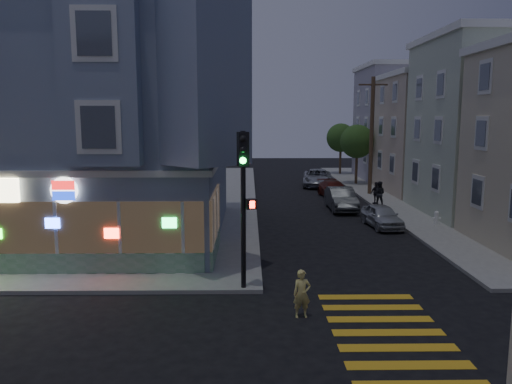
{
  "coord_description": "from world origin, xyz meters",
  "views": [
    {
      "loc": [
        2.52,
        -14.65,
        6.11
      ],
      "look_at": [
        2.82,
        6.87,
        2.87
      ],
      "focal_mm": 35.0,
      "sensor_mm": 36.0,
      "label": 1
    }
  ],
  "objects_px": {
    "parked_car_c": "(334,190)",
    "utility_pole": "(371,134)",
    "parked_car_d": "(317,178)",
    "fire_hydrant": "(437,217)",
    "pedestrian_a": "(379,194)",
    "parked_car_b": "(341,199)",
    "parked_car_a": "(382,216)",
    "street_tree_near": "(357,142)",
    "street_tree_far": "(341,138)",
    "traffic_signal": "(244,184)",
    "pedestrian_b": "(376,193)",
    "running_child": "(302,294)"
  },
  "relations": [
    {
      "from": "street_tree_near",
      "to": "running_child",
      "type": "xyz_separation_m",
      "value": [
        -8.06,
        -30.03,
        -3.19
      ]
    },
    {
      "from": "fire_hydrant",
      "to": "parked_car_d",
      "type": "bearing_deg",
      "value": 104.75
    },
    {
      "from": "parked_car_c",
      "to": "utility_pole",
      "type": "bearing_deg",
      "value": 12.03
    },
    {
      "from": "parked_car_a",
      "to": "parked_car_d",
      "type": "relative_size",
      "value": 0.69
    },
    {
      "from": "street_tree_near",
      "to": "fire_hydrant",
      "type": "relative_size",
      "value": 6.82
    },
    {
      "from": "pedestrian_a",
      "to": "parked_car_c",
      "type": "relative_size",
      "value": 0.39
    },
    {
      "from": "parked_car_c",
      "to": "parked_car_d",
      "type": "xyz_separation_m",
      "value": [
        -0.4,
        6.3,
        0.13
      ]
    },
    {
      "from": "street_tree_far",
      "to": "pedestrian_a",
      "type": "height_order",
      "value": "street_tree_far"
    },
    {
      "from": "running_child",
      "to": "fire_hydrant",
      "type": "height_order",
      "value": "running_child"
    },
    {
      "from": "pedestrian_b",
      "to": "parked_car_a",
      "type": "xyz_separation_m",
      "value": [
        -1.36,
        -6.67,
        -0.28
      ]
    },
    {
      "from": "pedestrian_a",
      "to": "traffic_signal",
      "type": "height_order",
      "value": "traffic_signal"
    },
    {
      "from": "running_child",
      "to": "fire_hydrant",
      "type": "distance_m",
      "value": 15.38
    },
    {
      "from": "street_tree_far",
      "to": "parked_car_c",
      "type": "xyz_separation_m",
      "value": [
        -3.2,
        -15.05,
        -3.31
      ]
    },
    {
      "from": "parked_car_c",
      "to": "fire_hydrant",
      "type": "xyz_separation_m",
      "value": [
        4.0,
        -10.41,
        -0.07
      ]
    },
    {
      "from": "street_tree_far",
      "to": "pedestrian_a",
      "type": "distance_m",
      "value": 19.75
    },
    {
      "from": "pedestrian_a",
      "to": "parked_car_b",
      "type": "distance_m",
      "value": 2.81
    },
    {
      "from": "utility_pole",
      "to": "running_child",
      "type": "height_order",
      "value": "utility_pole"
    },
    {
      "from": "street_tree_near",
      "to": "parked_car_b",
      "type": "xyz_separation_m",
      "value": [
        -3.6,
        -12.25,
        -3.19
      ]
    },
    {
      "from": "street_tree_far",
      "to": "pedestrian_a",
      "type": "xyz_separation_m",
      "value": [
        -0.9,
        -19.51,
        -2.95
      ]
    },
    {
      "from": "street_tree_far",
      "to": "fire_hydrant",
      "type": "bearing_deg",
      "value": -88.2
    },
    {
      "from": "street_tree_near",
      "to": "traffic_signal",
      "type": "relative_size",
      "value": 0.96
    },
    {
      "from": "pedestrian_b",
      "to": "parked_car_b",
      "type": "bearing_deg",
      "value": 7.95
    },
    {
      "from": "street_tree_far",
      "to": "parked_car_d",
      "type": "relative_size",
      "value": 0.97
    },
    {
      "from": "parked_car_c",
      "to": "parked_car_d",
      "type": "height_order",
      "value": "parked_car_d"
    },
    {
      "from": "parked_car_d",
      "to": "parked_car_c",
      "type": "bearing_deg",
      "value": -79.32
    },
    {
      "from": "utility_pole",
      "to": "parked_car_b",
      "type": "relative_size",
      "value": 1.98
    },
    {
      "from": "parked_car_a",
      "to": "parked_car_c",
      "type": "distance_m",
      "value": 10.44
    },
    {
      "from": "street_tree_far",
      "to": "pedestrian_a",
      "type": "bearing_deg",
      "value": -92.64
    },
    {
      "from": "parked_car_d",
      "to": "fire_hydrant",
      "type": "xyz_separation_m",
      "value": [
        4.4,
        -16.71,
        -0.2
      ]
    },
    {
      "from": "pedestrian_a",
      "to": "parked_car_c",
      "type": "bearing_deg",
      "value": -41.39
    },
    {
      "from": "running_child",
      "to": "parked_car_c",
      "type": "height_order",
      "value": "running_child"
    },
    {
      "from": "traffic_signal",
      "to": "parked_car_b",
      "type": "bearing_deg",
      "value": 51.05
    },
    {
      "from": "running_child",
      "to": "parked_car_b",
      "type": "relative_size",
      "value": 0.33
    },
    {
      "from": "utility_pole",
      "to": "traffic_signal",
      "type": "bearing_deg",
      "value": -113.86
    },
    {
      "from": "pedestrian_b",
      "to": "parked_car_d",
      "type": "distance_m",
      "value": 10.39
    },
    {
      "from": "street_tree_near",
      "to": "parked_car_a",
      "type": "distance_m",
      "value": 17.9
    },
    {
      "from": "parked_car_a",
      "to": "parked_car_b",
      "type": "relative_size",
      "value": 0.82
    },
    {
      "from": "street_tree_near",
      "to": "pedestrian_a",
      "type": "height_order",
      "value": "street_tree_near"
    },
    {
      "from": "parked_car_a",
      "to": "parked_car_c",
      "type": "height_order",
      "value": "parked_car_a"
    },
    {
      "from": "running_child",
      "to": "parked_car_d",
      "type": "relative_size",
      "value": 0.27
    },
    {
      "from": "pedestrian_a",
      "to": "parked_car_b",
      "type": "xyz_separation_m",
      "value": [
        -2.7,
        -0.74,
        -0.24
      ]
    },
    {
      "from": "street_tree_near",
      "to": "parked_car_b",
      "type": "height_order",
      "value": "street_tree_near"
    },
    {
      "from": "street_tree_far",
      "to": "parked_car_a",
      "type": "bearing_deg",
      "value": -95.09
    },
    {
      "from": "running_child",
      "to": "traffic_signal",
      "type": "height_order",
      "value": "traffic_signal"
    },
    {
      "from": "street_tree_far",
      "to": "parked_car_d",
      "type": "bearing_deg",
      "value": -112.36
    },
    {
      "from": "parked_car_b",
      "to": "traffic_signal",
      "type": "bearing_deg",
      "value": -112.18
    },
    {
      "from": "utility_pole",
      "to": "street_tree_near",
      "type": "xyz_separation_m",
      "value": [
        0.2,
        6.0,
        -0.86
      ]
    },
    {
      "from": "parked_car_d",
      "to": "street_tree_near",
      "type": "bearing_deg",
      "value": 18.83
    },
    {
      "from": "fire_hydrant",
      "to": "street_tree_far",
      "type": "bearing_deg",
      "value": 91.8
    },
    {
      "from": "street_tree_far",
      "to": "pedestrian_b",
      "type": "xyz_separation_m",
      "value": [
        -0.9,
        -18.78,
        -3.02
      ]
    }
  ]
}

